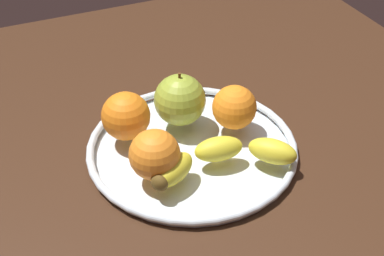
{
  "coord_description": "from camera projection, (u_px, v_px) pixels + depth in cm",
  "views": [
    {
      "loc": [
        26.03,
        59.62,
        54.91
      ],
      "look_at": [
        0.0,
        0.0,
        4.8
      ],
      "focal_mm": 50.98,
      "sensor_mm": 36.0,
      "label": 1
    }
  ],
  "objects": [
    {
      "name": "ground_plane",
      "position": [
        192.0,
        162.0,
        0.86
      ],
      "size": [
        110.2,
        110.2,
        4.0
      ],
      "primitive_type": "cube",
      "color": "#3B2315"
    },
    {
      "name": "fruit_bowl",
      "position": [
        192.0,
        148.0,
        0.84
      ],
      "size": [
        32.64,
        32.64,
        1.8
      ],
      "color": "silver",
      "rests_on": "ground_plane"
    },
    {
      "name": "banana",
      "position": [
        220.0,
        157.0,
        0.78
      ],
      "size": [
        22.96,
        9.92,
        3.71
      ],
      "rotation": [
        0.0,
        0.0,
        -0.14
      ],
      "color": "yellow",
      "rests_on": "fruit_bowl"
    },
    {
      "name": "apple",
      "position": [
        180.0,
        100.0,
        0.86
      ],
      "size": [
        8.29,
        8.29,
        9.09
      ],
      "color": "#96AD36",
      "rests_on": "fruit_bowl"
    },
    {
      "name": "orange_back_right",
      "position": [
        155.0,
        155.0,
        0.76
      ],
      "size": [
        7.34,
        7.34,
        7.34
      ],
      "primitive_type": "sphere",
      "color": "orange",
      "rests_on": "fruit_bowl"
    },
    {
      "name": "orange_front_left",
      "position": [
        234.0,
        107.0,
        0.85
      ],
      "size": [
        7.07,
        7.07,
        7.07
      ],
      "primitive_type": "sphere",
      "color": "orange",
      "rests_on": "fruit_bowl"
    },
    {
      "name": "orange_front_right",
      "position": [
        126.0,
        116.0,
        0.83
      ],
      "size": [
        7.57,
        7.57,
        7.57
      ],
      "primitive_type": "sphere",
      "color": "orange",
      "rests_on": "fruit_bowl"
    }
  ]
}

